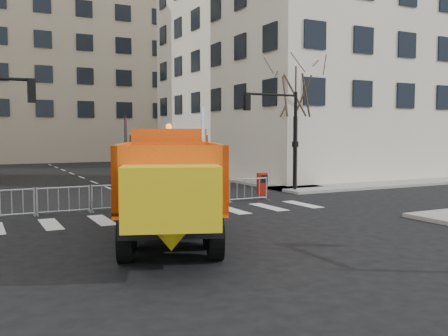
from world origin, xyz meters
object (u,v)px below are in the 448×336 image
plow_truck (170,180)px  cop_c (170,185)px  cop_a (158,189)px  cop_b (185,186)px  newspaper_box (262,184)px

plow_truck → cop_c: 6.28m
cop_a → cop_c: cop_c is taller
plow_truck → cop_a: (1.54, 5.38, -0.86)m
cop_a → cop_c: bearing=173.9°
cop_b → newspaper_box: cop_b is taller
plow_truck → cop_c: size_ratio=5.41×
cop_c → newspaper_box: 5.33m
plow_truck → cop_b: 6.56m
cop_b → newspaper_box: bearing=-176.4°
plow_truck → newspaper_box: plow_truck is taller
plow_truck → newspaper_box: size_ratio=9.72×
cop_a → cop_b: size_ratio=1.02×
cop_c → plow_truck: bearing=3.4°
cop_a → plow_truck: bearing=36.1°
cop_b → cop_c: size_ratio=0.93×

